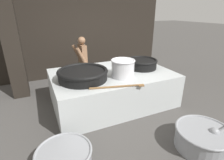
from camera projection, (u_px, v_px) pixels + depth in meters
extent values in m
plane|color=#474442|center=(112.00, 101.00, 4.82)|extent=(60.00, 60.00, 0.00)
cube|color=black|center=(82.00, 17.00, 6.25)|extent=(6.26, 0.24, 4.22)
cube|color=black|center=(7.00, 20.00, 4.40)|extent=(0.42, 0.42, 4.22)
cube|color=#B2B7B7|center=(112.00, 87.00, 4.66)|extent=(3.03, 2.00, 0.85)
cylinder|color=black|center=(83.00, 75.00, 4.00)|extent=(1.11, 1.11, 0.20)
torus|color=black|center=(83.00, 71.00, 3.96)|extent=(1.16, 1.16, 0.09)
cylinder|color=black|center=(142.00, 64.00, 4.80)|extent=(0.81, 0.81, 0.22)
torus|color=black|center=(142.00, 60.00, 4.76)|extent=(0.84, 0.84, 0.06)
cylinder|color=silver|center=(123.00, 69.00, 4.15)|extent=(0.54, 0.54, 0.40)
torus|color=silver|center=(123.00, 61.00, 4.07)|extent=(0.57, 0.57, 0.04)
cylinder|color=brown|center=(117.00, 87.00, 3.62)|extent=(1.13, 0.33, 0.04)
cube|color=brown|center=(141.00, 85.00, 3.71)|extent=(0.14, 0.13, 0.02)
cylinder|color=brown|center=(85.00, 76.00, 5.54)|extent=(0.12, 0.12, 0.79)
cylinder|color=brown|center=(83.00, 74.00, 5.68)|extent=(0.12, 0.12, 0.79)
cube|color=#4C663F|center=(84.00, 71.00, 5.55)|extent=(0.20, 0.25, 0.52)
cube|color=brown|center=(82.00, 54.00, 5.35)|extent=(0.17, 0.49, 0.58)
cylinder|color=brown|center=(82.00, 56.00, 5.11)|extent=(0.32, 0.11, 0.54)
cylinder|color=brown|center=(77.00, 53.00, 5.51)|extent=(0.32, 0.11, 0.54)
sphere|color=brown|center=(82.00, 41.00, 5.20)|extent=(0.22, 0.22, 0.22)
cylinder|color=gray|center=(202.00, 139.00, 3.14)|extent=(0.94, 0.94, 0.37)
torus|color=gray|center=(204.00, 131.00, 3.08)|extent=(0.99, 0.99, 0.05)
cylinder|color=tan|center=(203.00, 135.00, 3.11)|extent=(0.83, 0.83, 0.09)
sphere|color=gray|center=(214.00, 132.00, 3.06)|extent=(0.17, 0.17, 0.17)
cylinder|color=gray|center=(65.00, 159.00, 2.76)|extent=(0.85, 0.85, 0.31)
torus|color=gray|center=(64.00, 152.00, 2.70)|extent=(0.89, 0.89, 0.04)
cylinder|color=orange|center=(64.00, 156.00, 2.74)|extent=(0.75, 0.75, 0.08)
cylinder|color=orange|center=(70.00, 150.00, 2.77)|extent=(0.05, 0.04, 0.03)
cylinder|color=orange|center=(49.00, 153.00, 2.72)|extent=(0.04, 0.04, 0.03)
cylinder|color=orange|center=(75.00, 141.00, 2.96)|extent=(0.05, 0.06, 0.03)
cylinder|color=orange|center=(54.00, 147.00, 2.84)|extent=(0.04, 0.04, 0.03)
cylinder|color=orange|center=(53.00, 146.00, 2.85)|extent=(0.05, 0.05, 0.04)
cylinder|color=orange|center=(53.00, 156.00, 2.66)|extent=(0.04, 0.05, 0.03)
cylinder|color=orange|center=(64.00, 140.00, 2.98)|extent=(0.04, 0.04, 0.04)
cylinder|color=orange|center=(56.00, 155.00, 2.68)|extent=(0.04, 0.04, 0.04)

